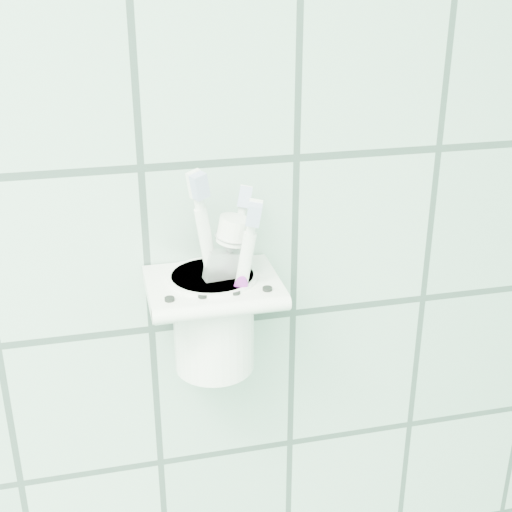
{
  "coord_description": "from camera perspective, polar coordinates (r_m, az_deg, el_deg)",
  "views": [
    {
      "loc": [
        0.56,
        0.55,
        1.61
      ],
      "look_at": [
        0.69,
        1.1,
        1.37
      ],
      "focal_mm": 50.0,
      "sensor_mm": 36.0,
      "label": 1
    }
  ],
  "objects": [
    {
      "name": "toothbrush_orange",
      "position": [
        0.67,
        -2.39,
        -1.59
      ],
      "size": [
        0.03,
        0.05,
        0.18
      ],
      "rotation": [
        0.18,
        0.16,
        -0.26
      ],
      "color": "white",
      "rests_on": "cup"
    },
    {
      "name": "toothbrush_blue",
      "position": [
        0.66,
        -3.58,
        -2.31
      ],
      "size": [
        0.05,
        0.05,
        0.18
      ],
      "rotation": [
        -0.29,
        0.18,
        -0.25
      ],
      "color": "white",
      "rests_on": "cup"
    },
    {
      "name": "toothpaste_tube",
      "position": [
        0.67,
        -3.93,
        -2.03
      ],
      "size": [
        0.06,
        0.04,
        0.16
      ],
      "rotation": [
        0.05,
        0.17,
        0.13
      ],
      "color": "silver",
      "rests_on": "cup"
    },
    {
      "name": "toothbrush_pink",
      "position": [
        0.68,
        -2.56,
        -0.34
      ],
      "size": [
        0.04,
        0.04,
        0.2
      ],
      "rotation": [
        0.05,
        -0.19,
        0.43
      ],
      "color": "white",
      "rests_on": "cup"
    },
    {
      "name": "holder_bracket",
      "position": [
        0.68,
        -3.48,
        -2.53
      ],
      "size": [
        0.12,
        0.1,
        0.04
      ],
      "color": "white",
      "rests_on": "wall_back"
    },
    {
      "name": "cup",
      "position": [
        0.7,
        -3.42,
        -4.94
      ],
      "size": [
        0.09,
        0.09,
        0.1
      ],
      "color": "white",
      "rests_on": "holder_bracket"
    }
  ]
}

